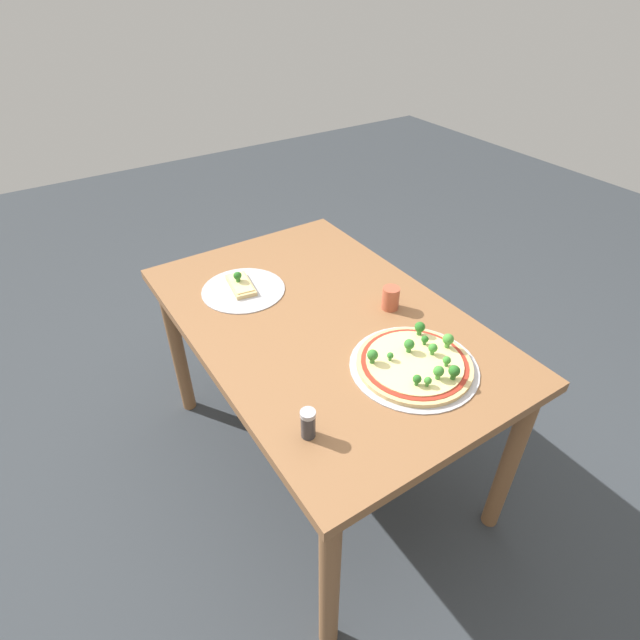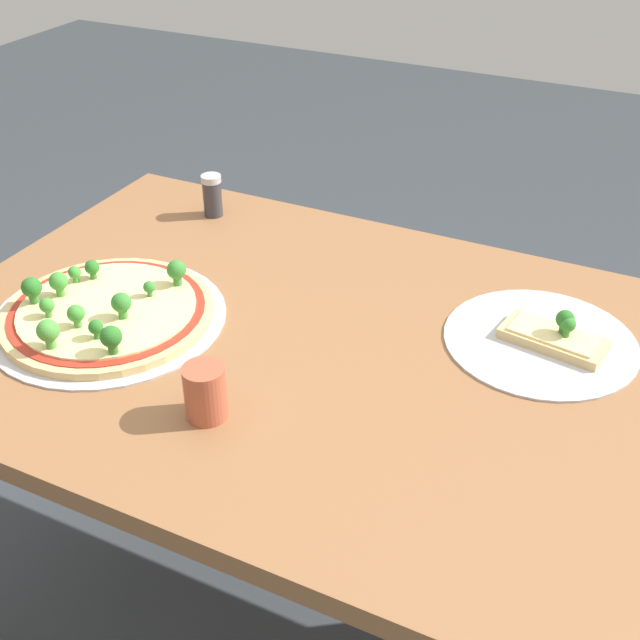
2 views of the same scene
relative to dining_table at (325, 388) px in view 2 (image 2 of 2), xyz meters
name	(u,v)px [view 2 (image 2 of 2)]	position (x,y,z in m)	size (l,w,h in m)	color
ground_plane	(324,630)	(0.00, 0.00, -0.66)	(8.00, 8.00, 0.00)	#33383D
dining_table	(325,388)	(0.00, 0.00, 0.00)	(1.33, 0.87, 0.75)	brown
pizza_tray_whole	(106,312)	(0.36, 0.10, 0.11)	(0.39, 0.39, 0.07)	#B7B7BC
pizza_tray_slice	(547,339)	(-0.32, -0.15, 0.10)	(0.31, 0.31, 0.06)	#B7B7BC
drinking_cup	(205,392)	(0.08, 0.23, 0.13)	(0.06, 0.06, 0.08)	#AD5138
condiment_shaker	(212,195)	(0.41, -0.32, 0.14)	(0.04, 0.04, 0.09)	#333338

